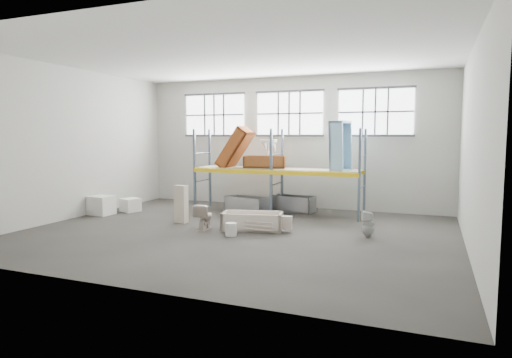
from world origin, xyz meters
The scene contains 34 objects.
floor centered at (0.00, 0.00, -0.05)m, with size 12.00×10.00×0.10m, color #433F39.
ceiling centered at (0.00, 0.00, 5.05)m, with size 12.00×10.00×0.10m, color silver.
wall_back centered at (0.00, 5.05, 2.50)m, with size 12.00×0.10×5.00m, color #A9A89E.
wall_front centered at (0.00, -5.05, 2.50)m, with size 12.00×0.10×5.00m, color #A4A397.
wall_left centered at (-6.05, 0.00, 2.50)m, with size 0.10×10.00×5.00m, color #A7A69B.
wall_right centered at (6.05, 0.00, 2.50)m, with size 0.10×10.00×5.00m, color #A4A398.
window_left centered at (-3.20, 4.94, 3.60)m, with size 2.60×0.04×1.60m, color white.
window_mid centered at (0.00, 4.94, 3.60)m, with size 2.60×0.04×1.60m, color white.
window_right centered at (3.20, 4.94, 3.60)m, with size 2.60×0.04×1.60m, color white.
rack_upright_la centered at (-3.00, 2.90, 1.50)m, with size 0.08×0.08×3.00m, color slate.
rack_upright_lb centered at (-3.00, 4.10, 1.50)m, with size 0.08×0.08×3.00m, color slate.
rack_upright_ma centered at (0.00, 2.90, 1.50)m, with size 0.08×0.08×3.00m, color slate.
rack_upright_mb centered at (0.00, 4.10, 1.50)m, with size 0.08×0.08×3.00m, color slate.
rack_upright_ra centered at (3.00, 2.90, 1.50)m, with size 0.08×0.08×3.00m, color slate.
rack_upright_rb centered at (3.00, 4.10, 1.50)m, with size 0.08×0.08×3.00m, color slate.
rack_beam_front centered at (0.00, 2.90, 1.50)m, with size 6.00×0.10×0.14m, color yellow.
rack_beam_back centered at (0.00, 4.10, 1.50)m, with size 6.00×0.10×0.14m, color yellow.
shelf_deck centered at (0.00, 3.50, 1.58)m, with size 5.90×1.10×0.03m, color gray.
wet_patch centered at (0.00, 2.70, 0.00)m, with size 1.80×1.80×0.00m, color black.
bathtub_beige centered at (0.29, 0.49, 0.26)m, with size 1.75×0.82×0.52m, color beige, non-canonical shape.
cistern_spare centered at (1.28, 0.56, 0.28)m, with size 0.39×0.19×0.37m, color beige.
sink_in_tub centered at (0.46, 0.72, 0.16)m, with size 0.46×0.46×0.16m, color beige.
toilet_beige centered at (-1.07, 0.04, 0.38)m, with size 0.43×0.75×0.76m, color beige.
cistern_tall centered at (-2.22, 0.65, 0.60)m, with size 0.39×0.25×1.19m, color beige.
toilet_white centered at (3.58, 0.79, 0.37)m, with size 0.33×0.34×0.73m, color silver.
steel_tub_left centered at (-0.99, 3.15, 0.29)m, with size 1.56×0.73×0.57m, color #B8BAC0, non-canonical shape.
steel_tub_right centered at (0.47, 3.94, 0.29)m, with size 1.57×0.73×0.58m, color #95969C, non-canonical shape.
rust_tub_flat centered at (-0.47, 3.53, 1.82)m, with size 1.49×0.70×0.42m, color brown, non-canonical shape.
rust_tub_tilted centered at (-1.61, 3.47, 2.29)m, with size 1.66×0.78×0.47m, color #963C21, non-canonical shape.
sink_on_shelf centered at (-0.30, 3.39, 2.09)m, with size 0.66×0.51×0.59m, color white.
blue_tub_upright centered at (2.25, 3.59, 2.40)m, with size 1.71×0.80×0.48m, color #7DA9C5, non-canonical shape.
bucket centered at (0.04, -0.47, 0.18)m, with size 0.31×0.31×0.36m, color silver.
carton_near centered at (-5.58, 0.85, 0.33)m, with size 0.77×0.66×0.66m, color silver.
carton_far centered at (-5.04, 1.76, 0.24)m, with size 0.58×0.58×0.48m, color silver.
Camera 1 is at (5.14, -11.38, 2.77)m, focal length 31.05 mm.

